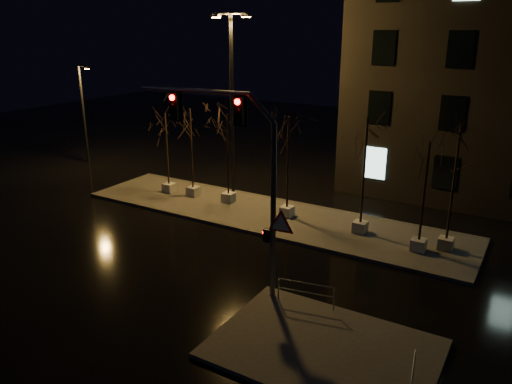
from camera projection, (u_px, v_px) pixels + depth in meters
The scene contains 15 objects.
ground at pixel (201, 257), 22.56m from camera, with size 90.00×90.00×0.00m, color black.
median at pixel (267, 215), 27.43m from camera, with size 22.00×5.00×0.15m, color #43413C.
sidewalk_corner at pixel (324, 349), 16.04m from camera, with size 7.00×5.00×0.15m, color #43413C.
tree_0 at pixel (166, 132), 29.82m from camera, with size 1.80×1.80×5.01m.
tree_1 at pixel (191, 128), 29.04m from camera, with size 1.80×1.80×5.44m.
tree_2 at pixel (227, 134), 28.01m from camera, with size 1.80×1.80×5.29m.
tree_3 at pixel (288, 140), 25.74m from camera, with size 1.80×1.80×5.55m.
tree_4 at pixel (366, 143), 23.53m from camera, with size 1.80×1.80×6.01m.
tree_5 at pixel (427, 167), 21.67m from camera, with size 1.80×1.80×5.23m.
tree_6 at pixel (457, 154), 21.63m from camera, with size 1.80×1.80×5.96m.
traffic_signal_mast at pixel (242, 165), 18.00m from camera, with size 6.25×0.80×7.66m.
streetlight_main at pixel (232, 94), 28.65m from camera, with size 2.63×0.51×10.51m.
streetlight_far at pixel (84, 110), 37.06m from camera, with size 1.42×0.45×7.26m.
guard_rail_a at pixel (306, 290), 18.24m from camera, with size 2.10×0.43×0.92m.
guard_rail_b at pixel (412, 381), 13.51m from camera, with size 0.39×2.04×0.98m.
Camera 1 is at (12.61, -16.32, 9.92)m, focal length 35.00 mm.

